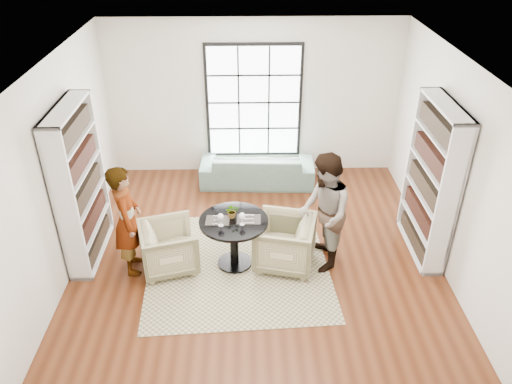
{
  "coord_description": "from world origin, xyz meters",
  "views": [
    {
      "loc": [
        -0.15,
        -5.99,
        4.81
      ],
      "look_at": [
        -0.01,
        0.4,
        1.0
      ],
      "focal_mm": 35.0,
      "sensor_mm": 36.0,
      "label": 1
    }
  ],
  "objects_px": {
    "armchair_left": "(169,247)",
    "wine_glass_left": "(221,217)",
    "sofa": "(257,168)",
    "person_right": "(324,213)",
    "person_left": "(127,220)",
    "armchair_right": "(284,243)",
    "flower_centerpiece": "(232,211)",
    "wine_glass_right": "(242,216)",
    "pedestal_table": "(234,233)"
  },
  "relations": [
    {
      "from": "pedestal_table",
      "to": "sofa",
      "type": "relative_size",
      "value": 0.47
    },
    {
      "from": "sofa",
      "to": "person_left",
      "type": "bearing_deg",
      "value": 55.64
    },
    {
      "from": "armchair_right",
      "to": "wine_glass_left",
      "type": "xyz_separation_m",
      "value": [
        -0.92,
        -0.12,
        0.55
      ]
    },
    {
      "from": "wine_glass_left",
      "to": "flower_centerpiece",
      "type": "xyz_separation_m",
      "value": [
        0.16,
        0.21,
        -0.04
      ]
    },
    {
      "from": "armchair_left",
      "to": "wine_glass_right",
      "type": "height_order",
      "value": "wine_glass_right"
    },
    {
      "from": "armchair_left",
      "to": "armchair_right",
      "type": "relative_size",
      "value": 0.94
    },
    {
      "from": "person_left",
      "to": "armchair_right",
      "type": "bearing_deg",
      "value": -99.66
    },
    {
      "from": "sofa",
      "to": "armchair_left",
      "type": "bearing_deg",
      "value": 64.42
    },
    {
      "from": "sofa",
      "to": "flower_centerpiece",
      "type": "distance_m",
      "value": 2.53
    },
    {
      "from": "pedestal_table",
      "to": "armchair_right",
      "type": "relative_size",
      "value": 1.17
    },
    {
      "from": "wine_glass_left",
      "to": "armchair_right",
      "type": "bearing_deg",
      "value": 7.73
    },
    {
      "from": "pedestal_table",
      "to": "armchair_left",
      "type": "xyz_separation_m",
      "value": [
        -0.96,
        -0.05,
        -0.21
      ]
    },
    {
      "from": "sofa",
      "to": "armchair_left",
      "type": "height_order",
      "value": "armchair_left"
    },
    {
      "from": "person_right",
      "to": "wine_glass_left",
      "type": "bearing_deg",
      "value": -86.47
    },
    {
      "from": "wine_glass_right",
      "to": "person_right",
      "type": "bearing_deg",
      "value": 5.2
    },
    {
      "from": "armchair_left",
      "to": "wine_glass_right",
      "type": "xyz_separation_m",
      "value": [
        1.08,
        -0.06,
        0.57
      ]
    },
    {
      "from": "person_right",
      "to": "wine_glass_left",
      "type": "height_order",
      "value": "person_right"
    },
    {
      "from": "sofa",
      "to": "wine_glass_right",
      "type": "relative_size",
      "value": 11.09
    },
    {
      "from": "pedestal_table",
      "to": "armchair_left",
      "type": "bearing_deg",
      "value": -177.02
    },
    {
      "from": "person_left",
      "to": "flower_centerpiece",
      "type": "relative_size",
      "value": 7.97
    },
    {
      "from": "sofa",
      "to": "pedestal_table",
      "type": "bearing_deg",
      "value": 83.34
    },
    {
      "from": "wine_glass_right",
      "to": "pedestal_table",
      "type": "bearing_deg",
      "value": 137.41
    },
    {
      "from": "person_right",
      "to": "wine_glass_left",
      "type": "distance_m",
      "value": 1.47
    },
    {
      "from": "person_left",
      "to": "flower_centerpiece",
      "type": "height_order",
      "value": "person_left"
    },
    {
      "from": "sofa",
      "to": "person_right",
      "type": "xyz_separation_m",
      "value": [
        0.89,
        -2.51,
        0.59
      ]
    },
    {
      "from": "sofa",
      "to": "flower_centerpiece",
      "type": "relative_size",
      "value": 10.06
    },
    {
      "from": "pedestal_table",
      "to": "flower_centerpiece",
      "type": "bearing_deg",
      "value": 102.71
    },
    {
      "from": "pedestal_table",
      "to": "person_left",
      "type": "height_order",
      "value": "person_left"
    },
    {
      "from": "armchair_left",
      "to": "wine_glass_left",
      "type": "relative_size",
      "value": 4.07
    },
    {
      "from": "sofa",
      "to": "armchair_left",
      "type": "relative_size",
      "value": 2.67
    },
    {
      "from": "person_right",
      "to": "wine_glass_left",
      "type": "relative_size",
      "value": 9.15
    },
    {
      "from": "sofa",
      "to": "person_right",
      "type": "distance_m",
      "value": 2.73
    },
    {
      "from": "sofa",
      "to": "wine_glass_left",
      "type": "bearing_deg",
      "value": 80.12
    },
    {
      "from": "wine_glass_left",
      "to": "flower_centerpiece",
      "type": "bearing_deg",
      "value": 53.29
    },
    {
      "from": "sofa",
      "to": "person_right",
      "type": "bearing_deg",
      "value": 112.07
    },
    {
      "from": "armchair_right",
      "to": "wine_glass_right",
      "type": "height_order",
      "value": "wine_glass_right"
    },
    {
      "from": "armchair_right",
      "to": "flower_centerpiece",
      "type": "relative_size",
      "value": 4.0
    },
    {
      "from": "armchair_left",
      "to": "person_right",
      "type": "xyz_separation_m",
      "value": [
        2.25,
        0.04,
        0.54
      ]
    },
    {
      "from": "armchair_left",
      "to": "armchair_right",
      "type": "height_order",
      "value": "armchair_right"
    },
    {
      "from": "wine_glass_left",
      "to": "armchair_left",
      "type": "bearing_deg",
      "value": 173.94
    },
    {
      "from": "person_left",
      "to": "person_right",
      "type": "height_order",
      "value": "person_right"
    },
    {
      "from": "armchair_left",
      "to": "wine_glass_left",
      "type": "height_order",
      "value": "wine_glass_left"
    },
    {
      "from": "armchair_right",
      "to": "person_left",
      "type": "bearing_deg",
      "value": -75.74
    },
    {
      "from": "person_right",
      "to": "flower_centerpiece",
      "type": "bearing_deg",
      "value": -95.08
    },
    {
      "from": "flower_centerpiece",
      "to": "wine_glass_right",
      "type": "bearing_deg",
      "value": -53.56
    },
    {
      "from": "person_left",
      "to": "armchair_left",
      "type": "bearing_deg",
      "value": -100.72
    },
    {
      "from": "sofa",
      "to": "flower_centerpiece",
      "type": "bearing_deg",
      "value": 82.65
    },
    {
      "from": "armchair_left",
      "to": "person_right",
      "type": "bearing_deg",
      "value": -104.79
    },
    {
      "from": "pedestal_table",
      "to": "wine_glass_right",
      "type": "distance_m",
      "value": 0.4
    },
    {
      "from": "person_right",
      "to": "flower_centerpiece",
      "type": "height_order",
      "value": "person_right"
    }
  ]
}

